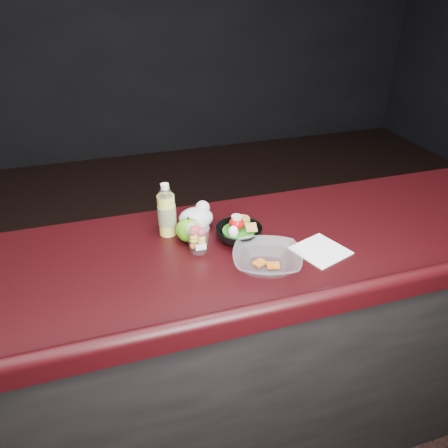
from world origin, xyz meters
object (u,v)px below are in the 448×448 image
Objects in this scene: fruit_cup at (198,236)px; takeout_bowl at (267,260)px; snack_bowl at (238,232)px; lemonade_bottle at (167,213)px; green_apple at (189,230)px.

fruit_cup reaches higher than takeout_bowl.
fruit_cup is at bearing -170.68° from snack_bowl.
lemonade_bottle is at bearing 117.33° from fruit_cup.
snack_bowl is at bearing 9.32° from fruit_cup.
takeout_bowl is at bearing -79.69° from snack_bowl.
lemonade_bottle is at bearing 130.87° from takeout_bowl.
green_apple is 0.33× the size of takeout_bowl.
fruit_cup is 1.23× the size of green_apple.
green_apple reaches higher than snack_bowl.
snack_bowl is (0.17, -0.05, -0.01)m from green_apple.
takeout_bowl is at bearing -49.37° from green_apple.
fruit_cup reaches higher than green_apple.
lemonade_bottle reaches higher than takeout_bowl.
lemonade_bottle is at bearing 131.67° from green_apple.
fruit_cup reaches higher than snack_bowl.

